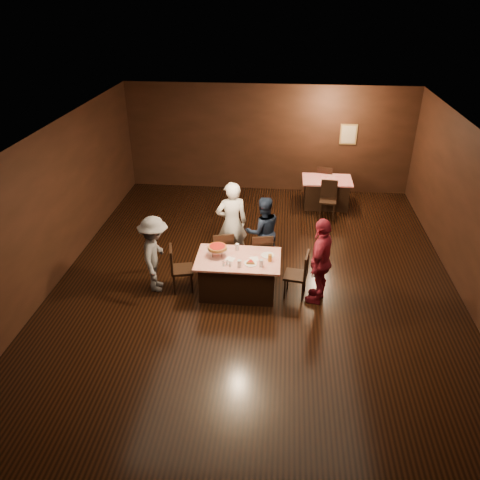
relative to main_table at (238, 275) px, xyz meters
name	(u,v)px	position (x,y,z in m)	size (l,w,h in m)	color
room	(257,184)	(0.32, 0.36, 1.75)	(10.00, 10.04, 3.02)	black
main_table	(238,275)	(0.00, 0.00, 0.00)	(1.60, 1.00, 0.77)	#AC1C0B
back_table	(326,193)	(1.95, 4.28, 0.00)	(1.30, 0.90, 0.77)	red
chair_far_left	(223,251)	(-0.40, 0.75, 0.09)	(0.42, 0.42, 0.95)	black
chair_far_right	(261,253)	(0.40, 0.75, 0.09)	(0.42, 0.42, 0.95)	black
chair_end_left	(182,268)	(-1.10, 0.00, 0.09)	(0.42, 0.42, 0.95)	black
chair_end_right	(296,274)	(1.10, 0.00, 0.09)	(0.42, 0.42, 0.95)	black
chair_back_near	(328,200)	(1.95, 3.58, 0.09)	(0.42, 0.42, 0.95)	black
chair_back_far	(325,181)	(1.95, 4.88, 0.09)	(0.42, 0.42, 0.95)	black
diner_white_jacket	(232,223)	(-0.25, 1.16, 0.53)	(0.67, 0.44, 1.84)	white
diner_navy_hoodie	(263,232)	(0.41, 1.13, 0.39)	(0.75, 0.59, 1.55)	#131C31
diner_grey_knit	(155,254)	(-1.60, -0.02, 0.39)	(1.01, 0.58, 1.56)	#5E5E63
diner_red_shirt	(321,261)	(1.54, -0.09, 0.47)	(1.01, 0.42, 1.72)	maroon
pizza_stand	(217,248)	(-0.40, 0.05, 0.57)	(0.38, 0.38, 0.22)	black
plate_with_slice	(251,263)	(0.25, -0.18, 0.41)	(0.25, 0.25, 0.06)	white
plate_empty	(268,255)	(0.55, 0.15, 0.39)	(0.25, 0.25, 0.01)	white
glass_front_left	(239,263)	(0.05, -0.30, 0.46)	(0.08, 0.08, 0.14)	silver
glass_front_right	(261,263)	(0.45, -0.25, 0.46)	(0.08, 0.08, 0.14)	silver
glass_amber	(270,258)	(0.60, -0.05, 0.46)	(0.08, 0.08, 0.14)	#BF7F26
glass_back	(237,247)	(-0.05, 0.30, 0.46)	(0.08, 0.08, 0.14)	silver
condiments	(227,263)	(-0.18, -0.28, 0.43)	(0.17, 0.10, 0.09)	silver
napkin_center	(254,259)	(0.30, 0.00, 0.39)	(0.16, 0.16, 0.01)	white
napkin_left	(230,259)	(-0.15, -0.05, 0.39)	(0.16, 0.16, 0.01)	white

